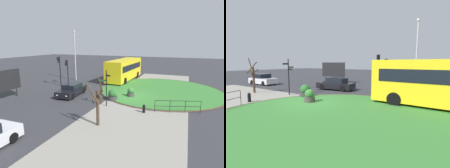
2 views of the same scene
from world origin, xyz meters
The scene contains 16 objects.
ground centered at (0.00, 0.00, 0.00)m, with size 120.00×120.00×0.00m, color #333338.
sidewalk_paving centered at (0.00, -2.06, 0.01)m, with size 32.00×7.88×0.02m, color gray.
grass_island centered at (3.98, -2.68, 0.05)m, with size 14.56×14.56×0.10m, color #387A33.
grass_kerb_ring centered at (3.98, -2.68, 0.06)m, with size 14.87×14.87×0.11m, color brown.
signpost_directional centered at (-3.80, 1.14, 1.93)m, with size 0.74×1.05×3.40m.
bollard_foreground centered at (-4.14, -2.50, 0.38)m, with size 0.24×0.24×0.74m.
bus_yellow centered at (8.63, 3.54, 1.75)m, with size 9.55×2.94×3.25m.
car_near_lane centered at (-13.17, 4.42, 0.68)m, with size 4.18×2.06×1.50m.
car_far_lane centered at (-1.95, 6.23, 0.63)m, with size 4.31×2.17×1.33m.
traffic_light_near centered at (2.51, 10.02, 2.57)m, with size 0.48×0.32×3.49m.
traffic_light_far centered at (1.40, 10.44, 2.93)m, with size 0.48×0.32×4.01m.
lamppost_tall centered at (5.57, 10.59, 4.10)m, with size 0.32×0.32×7.62m.
billboard_left centered at (-6.13, 11.63, 1.96)m, with size 4.18×0.17×3.08m.
planter_near_signpost centered at (-0.05, -0.11, 0.48)m, with size 0.83×0.83×1.05m.
planter_kerbside centered at (-1.90, 1.31, 0.51)m, with size 1.01×1.01×1.15m.
street_tree_bare centered at (-7.85, 0.01, 1.60)m, with size 1.00×1.10×3.51m.
Camera 2 is at (8.74, -9.37, 3.05)m, focal length 27.08 mm.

